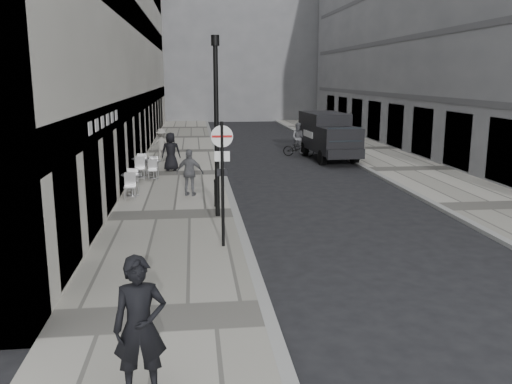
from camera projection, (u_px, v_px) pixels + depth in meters
sidewalk at (179, 174)px, 24.76m from camera, size 4.00×60.00×0.12m
far_sidewalk at (410, 170)px, 25.99m from camera, size 4.00×60.00×0.12m
building_far at (216, 16)px, 59.79m from camera, size 24.00×16.00×22.00m
walking_man at (140, 327)px, 7.30m from camera, size 0.76×0.53×1.99m
sign_post at (222, 167)px, 13.64m from camera, size 0.55×0.09×3.22m
lamppost at (216, 118)px, 16.48m from camera, size 0.25×0.25×5.51m
bollard_near at (216, 194)px, 18.26m from camera, size 0.12×0.12×0.88m
bollard_far at (217, 199)px, 17.28m from camera, size 0.13×0.13×0.96m
panel_van at (328, 134)px, 29.29m from camera, size 2.33×5.44×2.50m
cyclist at (299, 143)px, 30.61m from camera, size 1.86×1.05×1.90m
pedestrian_a at (190, 173)px, 19.84m from camera, size 1.09×0.68×1.72m
pedestrian_b at (162, 145)px, 28.25m from camera, size 1.19×0.83×1.67m
pedestrian_c at (171, 152)px, 25.16m from camera, size 0.90×0.60×1.79m
cafe_table_near at (132, 183)px, 19.85m from camera, size 0.74×1.67×0.95m
cafe_table_mid at (141, 166)px, 23.51m from camera, size 0.77×1.73×0.98m
cafe_table_far at (153, 168)px, 23.37m from camera, size 0.69×1.55×0.89m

